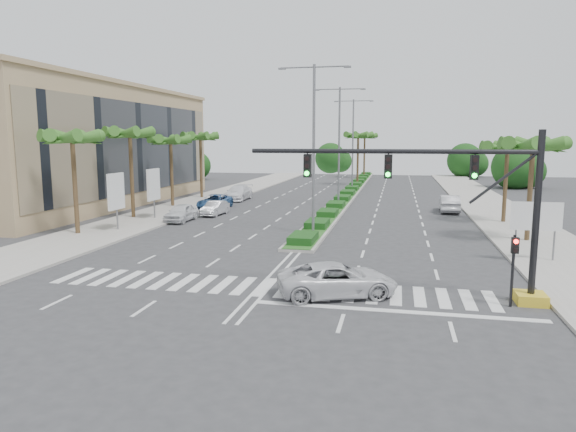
# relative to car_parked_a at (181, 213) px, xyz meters

# --- Properties ---
(ground) EXTENTS (160.00, 160.00, 0.00)m
(ground) POSITION_rel_car_parked_a_xyz_m (11.80, -17.46, -0.74)
(ground) COLOR #333335
(ground) RESTS_ON ground
(footpath_right) EXTENTS (6.00, 120.00, 0.15)m
(footpath_right) POSITION_rel_car_parked_a_xyz_m (27.00, 2.54, -0.66)
(footpath_right) COLOR gray
(footpath_right) RESTS_ON ground
(footpath_left) EXTENTS (6.00, 120.00, 0.15)m
(footpath_left) POSITION_rel_car_parked_a_xyz_m (-3.40, 2.54, -0.66)
(footpath_left) COLOR gray
(footpath_left) RESTS_ON ground
(median) EXTENTS (2.20, 75.00, 0.20)m
(median) POSITION_rel_car_parked_a_xyz_m (11.80, 27.54, -0.64)
(median) COLOR gray
(median) RESTS_ON ground
(median_grass) EXTENTS (1.80, 75.00, 0.04)m
(median_grass) POSITION_rel_car_parked_a_xyz_m (11.80, 27.54, -0.52)
(median_grass) COLOR #23521C
(median_grass) RESTS_ON median
(building) EXTENTS (12.00, 36.00, 12.00)m
(building) POSITION_rel_car_parked_a_xyz_m (-14.20, 8.54, 5.26)
(building) COLOR tan
(building) RESTS_ON ground
(signal_gantry) EXTENTS (12.60, 1.20, 7.20)m
(signal_gantry) POSITION_rel_car_parked_a_xyz_m (21.07, -17.46, 2.72)
(signal_gantry) COLOR gold
(signal_gantry) RESTS_ON ground
(pedestrian_signal) EXTENTS (0.28, 0.36, 3.00)m
(pedestrian_signal) POSITION_rel_car_parked_a_xyz_m (22.40, -18.13, 1.31)
(pedestrian_signal) COLOR black
(pedestrian_signal) RESTS_ON ground
(direction_sign) EXTENTS (2.70, 0.11, 3.40)m
(direction_sign) POSITION_rel_car_parked_a_xyz_m (25.30, -9.47, 1.72)
(direction_sign) COLOR slate
(direction_sign) RESTS_ON ground
(billboard_near) EXTENTS (0.18, 2.10, 4.35)m
(billboard_near) POSITION_rel_car_parked_a_xyz_m (-2.70, -5.46, 2.23)
(billboard_near) COLOR slate
(billboard_near) RESTS_ON ground
(billboard_far) EXTENTS (0.18, 2.10, 4.35)m
(billboard_far) POSITION_rel_car_parked_a_xyz_m (-2.70, 0.54, 2.23)
(billboard_far) COLOR slate
(billboard_far) RESTS_ON ground
(palm_left_near) EXTENTS (4.57, 4.68, 7.55)m
(palm_left_near) POSITION_rel_car_parked_a_xyz_m (-4.70, -7.46, 5.95)
(palm_left_near) COLOR brown
(palm_left_near) RESTS_ON ground
(palm_left_mid) EXTENTS (4.57, 4.68, 7.95)m
(palm_left_mid) POSITION_rel_car_parked_a_xyz_m (-4.70, 0.54, 6.34)
(palm_left_mid) COLOR brown
(palm_left_mid) RESTS_ON ground
(palm_left_far) EXTENTS (4.57, 4.68, 7.35)m
(palm_left_far) POSITION_rel_car_parked_a_xyz_m (-4.70, 8.54, 5.76)
(palm_left_far) COLOR brown
(palm_left_far) RESTS_ON ground
(palm_left_end) EXTENTS (4.57, 4.68, 7.75)m
(palm_left_end) POSITION_rel_car_parked_a_xyz_m (-4.70, 16.54, 6.15)
(palm_left_end) COLOR brown
(palm_left_end) RESTS_ON ground
(palm_right_near) EXTENTS (4.57, 4.68, 7.05)m
(palm_right_near) POSITION_rel_car_parked_a_xyz_m (26.30, -3.46, 5.47)
(palm_right_near) COLOR brown
(palm_right_near) RESTS_ON ground
(palm_right_far) EXTENTS (4.57, 4.68, 6.75)m
(palm_right_far) POSITION_rel_car_parked_a_xyz_m (26.30, 4.54, 5.18)
(palm_right_far) COLOR brown
(palm_right_far) RESTS_ON ground
(palm_median_a) EXTENTS (4.57, 4.68, 8.05)m
(palm_median_a) POSITION_rel_car_parked_a_xyz_m (11.80, 37.54, 6.44)
(palm_median_a) COLOR brown
(palm_median_a) RESTS_ON ground
(palm_median_b) EXTENTS (4.57, 4.68, 8.05)m
(palm_median_b) POSITION_rel_car_parked_a_xyz_m (11.80, 52.54, 6.44)
(palm_median_b) COLOR brown
(palm_median_b) RESTS_ON ground
(streetlight_near) EXTENTS (5.10, 0.25, 12.00)m
(streetlight_near) POSITION_rel_car_parked_a_xyz_m (11.80, -3.46, 6.07)
(streetlight_near) COLOR slate
(streetlight_near) RESTS_ON ground
(streetlight_mid) EXTENTS (5.10, 0.25, 12.00)m
(streetlight_mid) POSITION_rel_car_parked_a_xyz_m (11.80, 12.54, 6.07)
(streetlight_mid) COLOR slate
(streetlight_mid) RESTS_ON ground
(streetlight_far) EXTENTS (5.10, 0.25, 12.00)m
(streetlight_far) POSITION_rel_car_parked_a_xyz_m (11.80, 28.54, 6.07)
(streetlight_far) COLOR slate
(streetlight_far) RESTS_ON ground
(car_parked_a) EXTENTS (1.79, 4.34, 1.47)m
(car_parked_a) POSITION_rel_car_parked_a_xyz_m (0.00, 0.00, 0.00)
(car_parked_a) COLOR silver
(car_parked_a) RESTS_ON ground
(car_parked_b) EXTENTS (1.63, 3.97, 1.28)m
(car_parked_b) POSITION_rel_car_parked_a_xyz_m (1.54, 3.95, -0.10)
(car_parked_b) COLOR silver
(car_parked_b) RESTS_ON ground
(car_parked_c) EXTENTS (2.43, 5.12, 1.41)m
(car_parked_c) POSITION_rel_car_parked_a_xyz_m (0.00, 8.11, -0.03)
(car_parked_c) COLOR #2F578F
(car_parked_c) RESTS_ON ground
(car_parked_d) EXTENTS (2.30, 5.65, 1.64)m
(car_parked_d) POSITION_rel_car_parked_a_xyz_m (0.00, 15.73, 0.08)
(car_parked_d) COLOR white
(car_parked_d) RESTS_ON ground
(car_crossing) EXTENTS (5.77, 4.13, 1.46)m
(car_crossing) POSITION_rel_car_parked_a_xyz_m (15.26, -18.05, -0.01)
(car_crossing) COLOR silver
(car_crossing) RESTS_ON ground
(car_right) EXTENTS (1.84, 4.97, 1.62)m
(car_right) POSITION_rel_car_parked_a_xyz_m (22.59, 10.55, 0.08)
(car_right) COLOR #BAB9BF
(car_right) RESTS_ON ground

